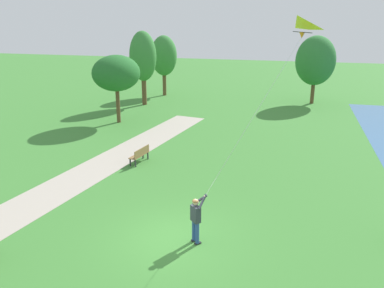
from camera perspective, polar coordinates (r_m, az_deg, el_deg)
ground_plane at (r=15.22m, az=-2.39°, el=-13.28°), size 120.00×120.00×0.00m
walkway_path at (r=19.52m, az=-20.02°, el=-7.00°), size 7.86×31.94×0.02m
person_kite_flyer at (r=14.49m, az=0.59°, el=-10.24°), size 0.60×0.59×1.83m
flying_kite at (r=15.35m, az=14.57°, el=15.53°), size 3.27×3.40×6.01m
park_bench_far_walkway at (r=22.37m, az=-7.36°, el=-1.42°), size 0.69×1.55×0.88m
tree_lakeside_far at (r=40.54m, az=-4.01°, el=12.33°), size 2.58×2.36×5.88m
tree_horizon_far at (r=36.30m, az=-6.97°, el=12.15°), size 2.38×2.21×6.48m
tree_treeline_left at (r=38.23m, az=17.10°, el=11.21°), size 3.51×3.40×6.06m
tree_lakeside_near at (r=30.46m, az=-10.69°, el=9.82°), size 3.49×3.73×5.04m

